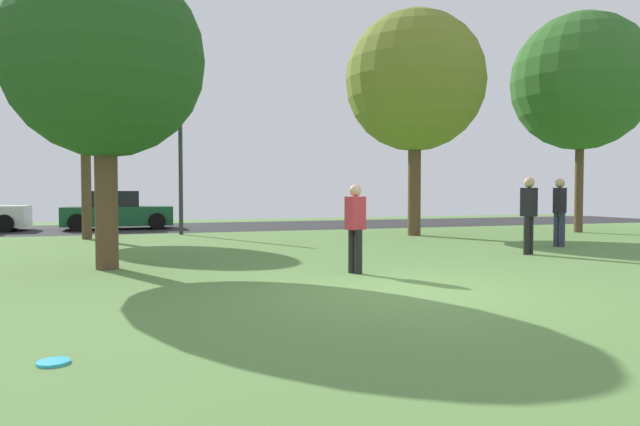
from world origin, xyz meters
TOP-DOWN VIEW (x-y plane):
  - ground_plane at (0.00, 0.00)m, footprint 44.00×44.00m
  - road_strip at (0.00, 16.00)m, footprint 44.00×6.40m
  - maple_tree_near at (-5.01, 11.24)m, footprint 3.31×3.31m
  - maple_tree_far at (-4.17, 3.94)m, footprint 3.68×3.68m
  - oak_tree_left at (5.16, 9.33)m, footprint 4.59×4.59m
  - oak_tree_right at (11.39, 8.72)m, footprint 4.81×4.81m
  - person_thrower at (0.02, 1.91)m, footprint 0.38×0.32m
  - person_catcher at (6.93, 4.66)m, footprint 0.38×0.32m
  - person_bystander at (4.96, 3.43)m, footprint 0.32×0.38m
  - frisbee_disc at (-4.38, -2.13)m, footprint 0.27×0.27m
  - parked_car_green at (-4.24, 15.77)m, footprint 4.00×2.01m
  - street_lamp_post at (-2.12, 12.20)m, footprint 0.14×0.14m

SIDE VIEW (x-z plane):
  - ground_plane at x=0.00m, z-range 0.00..0.00m
  - road_strip at x=0.00m, z-range 0.00..0.01m
  - frisbee_disc at x=-4.38m, z-range 0.00..0.03m
  - parked_car_green at x=-4.24m, z-range -0.07..1.40m
  - person_thrower at x=0.02m, z-range 0.07..1.65m
  - person_bystander at x=4.96m, z-range 0.10..1.89m
  - person_catcher at x=6.93m, z-range 0.11..1.90m
  - street_lamp_post at x=-2.12m, z-range 0.00..4.50m
  - maple_tree_far at x=-4.17m, z-range 1.02..6.79m
  - maple_tree_near at x=-5.01m, z-range 1.33..7.33m
  - oak_tree_left at x=5.16m, z-range 1.37..8.75m
  - oak_tree_right at x=11.39m, z-range 1.45..9.19m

